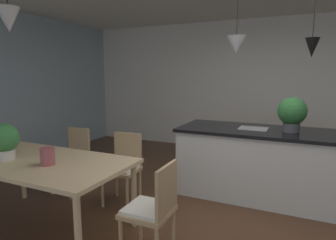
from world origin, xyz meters
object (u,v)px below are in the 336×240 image
object	(u,v)px
chair_far_left	(73,158)
potted_plant_on_island	(292,113)
vase_on_dining_table	(47,156)
chair_kitchen_end	(153,208)
chair_far_right	(123,166)
kitchen_island	(266,163)
dining_table	(42,166)
potted_plant_on_table	(4,140)

from	to	relation	value
chair_far_left	potted_plant_on_island	size ratio (longest dim) A/B	2.02
vase_on_dining_table	chair_kitchen_end	bearing A→B (deg)	4.47
chair_far_left	vase_on_dining_table	bearing A→B (deg)	-58.08
chair_far_right	vase_on_dining_table	distance (m)	1.04
potted_plant_on_island	kitchen_island	bearing A→B (deg)	180.00
kitchen_island	chair_kitchen_end	bearing A→B (deg)	-111.98
dining_table	chair_far_left	xyz separation A→B (m)	(-0.41, 0.87, -0.20)
potted_plant_on_table	chair_kitchen_end	bearing A→B (deg)	4.56
chair_far_left	vase_on_dining_table	distance (m)	1.18
chair_kitchen_end	potted_plant_on_island	xyz separation A→B (m)	(0.99, 1.79, 0.66)
dining_table	potted_plant_on_table	xyz separation A→B (m)	(-0.36, -0.13, 0.27)
vase_on_dining_table	chair_far_left	bearing A→B (deg)	121.92
potted_plant_on_table	vase_on_dining_table	bearing A→B (deg)	4.74
chair_far_right	kitchen_island	size ratio (longest dim) A/B	0.39
potted_plant_on_table	chair_far_left	bearing A→B (deg)	93.02
potted_plant_on_island	vase_on_dining_table	world-z (taller)	potted_plant_on_island
potted_plant_on_table	vase_on_dining_table	xyz separation A→B (m)	(0.54, 0.05, -0.12)
kitchen_island	vase_on_dining_table	xyz separation A→B (m)	(-1.83, -1.87, 0.36)
chair_far_right	potted_plant_on_table	xyz separation A→B (m)	(-0.77, -1.00, 0.46)
chair_far_left	kitchen_island	distance (m)	2.59
chair_kitchen_end	kitchen_island	world-z (taller)	kitchen_island
potted_plant_on_island	chair_far_left	bearing A→B (deg)	-161.27
dining_table	chair_far_right	xyz separation A→B (m)	(0.41, 0.87, -0.20)
chair_far_right	potted_plant_on_island	world-z (taller)	potted_plant_on_island
dining_table	potted_plant_on_island	xyz separation A→B (m)	(2.29, 1.79, 0.47)
kitchen_island	chair_far_left	bearing A→B (deg)	-159.33
chair_far_left	potted_plant_on_table	xyz separation A→B (m)	(0.05, -1.00, 0.46)
chair_far_right	potted_plant_on_table	distance (m)	1.35
kitchen_island	potted_plant_on_table	distance (m)	3.09
chair_kitchen_end	potted_plant_on_island	distance (m)	2.15
chair_far_left	vase_on_dining_table	world-z (taller)	vase_on_dining_table
chair_kitchen_end	chair_far_right	xyz separation A→B (m)	(-0.88, 0.87, 0.00)
dining_table	chair_far_left	bearing A→B (deg)	115.24
dining_table	kitchen_island	size ratio (longest dim) A/B	0.82
chair_far_right	potted_plant_on_island	bearing A→B (deg)	25.99
potted_plant_on_island	dining_table	bearing A→B (deg)	-141.99
potted_plant_on_island	potted_plant_on_table	world-z (taller)	potted_plant_on_island
chair_far_left	kitchen_island	bearing A→B (deg)	20.67
chair_far_right	potted_plant_on_island	size ratio (longest dim) A/B	2.02
chair_kitchen_end	potted_plant_on_island	world-z (taller)	potted_plant_on_island
dining_table	vase_on_dining_table	world-z (taller)	vase_on_dining_table
chair_kitchen_end	vase_on_dining_table	world-z (taller)	vase_on_dining_table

